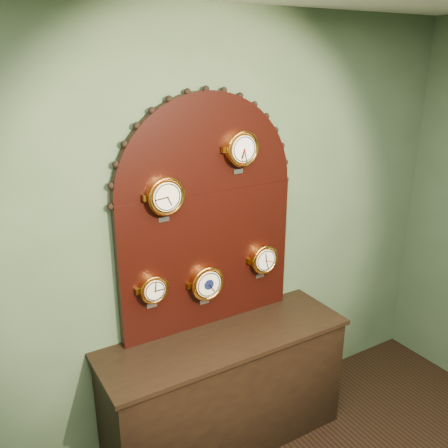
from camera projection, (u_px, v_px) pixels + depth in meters
wall_back at (204, 239)px, 3.08m from camera, size 4.00×0.00×4.00m
shop_counter at (226, 392)px, 3.19m from camera, size 1.60×0.50×0.80m
display_board at (207, 208)px, 2.96m from camera, size 1.26×0.06×1.53m
roman_clock at (165, 196)px, 2.71m from camera, size 0.23×0.08×0.28m
arabic_clock at (241, 149)px, 2.89m from camera, size 0.22×0.08×0.27m
hygrometer at (153, 289)px, 2.85m from camera, size 0.18×0.08×0.23m
barometer at (206, 283)px, 3.04m from camera, size 0.23×0.08×0.28m
tide_clock at (263, 259)px, 3.23m from camera, size 0.20×0.08×0.26m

